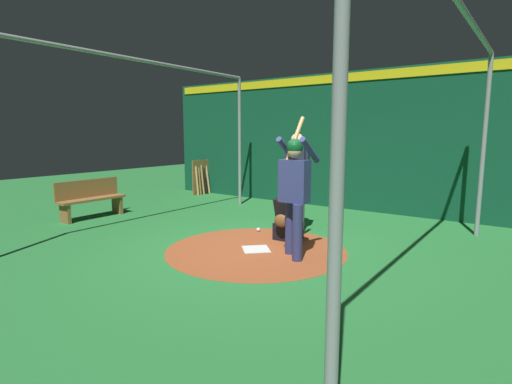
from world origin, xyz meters
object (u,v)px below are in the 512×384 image
(umpire, at_px, (297,176))
(baseball_0, at_px, (334,243))
(batter, at_px, (294,186))
(baseball_1, at_px, (258,230))
(bat_rack, at_px, (205,178))
(catcher, at_px, (287,218))
(bench, at_px, (91,198))
(home_plate, at_px, (256,249))

(umpire, xyz_separation_m, baseball_0, (0.48, 1.02, -1.02))
(batter, relative_size, baseball_1, 28.83)
(baseball_1, bearing_deg, baseball_0, 89.09)
(bat_rack, distance_m, baseball_0, 6.51)
(batter, height_order, catcher, batter)
(batter, relative_size, catcher, 2.18)
(catcher, height_order, bench, catcher)
(batter, relative_size, baseball_0, 28.83)
(baseball_1, bearing_deg, bat_rack, -125.93)
(batter, distance_m, bench, 5.14)
(home_plate, bearing_deg, baseball_1, -146.48)
(catcher, bearing_deg, umpire, -164.17)
(umpire, bearing_deg, batter, 28.68)
(bench, bearing_deg, home_plate, 91.71)
(bat_rack, xyz_separation_m, bench, (4.14, 0.40, -0.05))
(catcher, bearing_deg, home_plate, -5.79)
(bench, bearing_deg, catcher, 101.96)
(home_plate, bearing_deg, catcher, 174.21)
(catcher, bearing_deg, baseball_1, -103.36)
(batter, bearing_deg, home_plate, -86.46)
(home_plate, xyz_separation_m, bat_rack, (-4.01, -4.82, 0.48))
(baseball_0, height_order, baseball_1, same)
(catcher, relative_size, bench, 0.65)
(batter, height_order, baseball_0, batter)
(umpire, height_order, baseball_1, umpire)
(umpire, relative_size, bench, 1.24)
(bench, bearing_deg, batter, 91.95)
(home_plate, height_order, bench, bench)
(batter, xyz_separation_m, bench, (0.17, -5.10, -0.66))
(home_plate, relative_size, bench, 0.28)
(home_plate, height_order, bat_rack, bat_rack)
(home_plate, bearing_deg, batter, 93.54)
(catcher, distance_m, bat_rack, 5.85)
(home_plate, distance_m, bench, 4.44)
(baseball_0, bearing_deg, umpire, -115.12)
(bat_rack, distance_m, bench, 4.16)
(bat_rack, bearing_deg, bench, 5.45)
(batter, xyz_separation_m, bat_rack, (-3.97, -5.49, -0.61))
(bench, height_order, baseball_0, bench)
(batter, height_order, umpire, batter)
(baseball_0, xyz_separation_m, baseball_1, (-0.03, -1.59, 0.00))
(baseball_0, bearing_deg, bench, -78.32)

